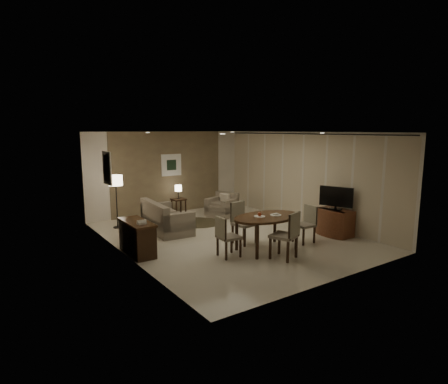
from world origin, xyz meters
TOP-DOWN VIEW (x-y plane):
  - room_shell at (0.00, 0.40)m, footprint 5.50×7.00m
  - taupe_accent at (0.00, 3.48)m, footprint 3.96×0.03m
  - curtain_wall at (2.68, 0.00)m, footprint 0.08×6.70m
  - curtain_rod at (2.68, 0.00)m, footprint 0.03×6.80m
  - art_back_frame at (0.10, 3.46)m, footprint 0.72×0.03m
  - art_back_canvas at (0.10, 3.44)m, footprint 0.34×0.01m
  - art_left_frame at (-2.72, 1.20)m, footprint 0.03×0.60m
  - art_left_canvas at (-2.71, 1.20)m, footprint 0.01×0.46m
  - downlight_nl at (-1.40, -1.80)m, footprint 0.10×0.10m
  - downlight_nr at (1.40, -1.80)m, footprint 0.10×0.10m
  - downlight_fl at (-1.40, 1.80)m, footprint 0.10×0.10m
  - downlight_fr at (1.40, 1.80)m, footprint 0.10×0.10m
  - console_desk at (-2.49, 0.00)m, footprint 0.48×1.20m
  - telephone at (-2.49, -0.30)m, footprint 0.20×0.14m
  - tv_cabinet at (2.40, -1.50)m, footprint 0.48×0.90m
  - flat_tv at (2.38, -1.50)m, footprint 0.36×0.85m
  - dining_table at (0.10, -1.41)m, footprint 1.71×1.07m
  - chair_near at (0.02, -2.06)m, footprint 0.65×0.65m
  - chair_far at (-0.02, -0.71)m, footprint 0.56×0.56m
  - chair_left at (-0.89, -1.30)m, footprint 0.46×0.46m
  - chair_right at (1.23, -1.49)m, footprint 0.46×0.46m
  - plate_a at (-0.08, -1.36)m, footprint 0.26×0.26m
  - plate_b at (0.32, -1.46)m, footprint 0.26×0.26m
  - fruit_apple at (-0.08, -1.36)m, footprint 0.09×0.09m
  - napkin at (0.32, -1.46)m, footprint 0.12×0.08m
  - round_rug at (0.09, 1.68)m, footprint 1.32×1.32m
  - sofa at (-1.10, 1.37)m, footprint 1.83×1.00m
  - armchair at (1.15, 2.01)m, footprint 1.03×1.06m
  - side_table at (0.09, 2.98)m, footprint 0.42×0.42m
  - table_lamp at (0.09, 2.98)m, footprint 0.22×0.22m
  - floor_lamp at (-2.11, 2.50)m, footprint 0.38×0.38m

SIDE VIEW (x-z plane):
  - round_rug at x=0.09m, z-range 0.00..0.01m
  - side_table at x=0.09m, z-range 0.00..0.53m
  - tv_cabinet at x=2.40m, z-range 0.00..0.70m
  - armchair at x=1.15m, z-range 0.00..0.74m
  - console_desk at x=-2.49m, z-range 0.00..0.75m
  - dining_table at x=0.10m, z-range 0.00..0.80m
  - sofa at x=-1.10m, z-range 0.00..0.84m
  - chair_left at x=-0.89m, z-range 0.00..0.91m
  - chair_right at x=1.23m, z-range 0.00..0.91m
  - chair_far at x=-0.02m, z-range 0.00..1.01m
  - chair_near at x=0.02m, z-range 0.00..1.04m
  - floor_lamp at x=-2.11m, z-range 0.00..1.50m
  - table_lamp at x=0.09m, z-range 0.53..1.03m
  - telephone at x=-2.49m, z-range 0.76..0.85m
  - plate_a at x=-0.08m, z-range 0.80..0.82m
  - plate_b at x=0.32m, z-range 0.80..0.82m
  - napkin at x=0.32m, z-range 0.82..0.85m
  - fruit_apple at x=-0.08m, z-range 0.82..0.91m
  - flat_tv at x=2.38m, z-range 0.72..1.32m
  - curtain_wall at x=2.68m, z-range 0.03..2.61m
  - taupe_accent at x=0.00m, z-range 0.00..2.70m
  - room_shell at x=0.00m, z-range 0.00..2.70m
  - art_back_frame at x=0.10m, z-range 1.24..1.96m
  - art_back_canvas at x=0.10m, z-range 1.43..1.77m
  - art_left_frame at x=-2.72m, z-range 1.45..2.25m
  - art_left_canvas at x=-2.71m, z-range 1.53..2.17m
  - curtain_rod at x=2.68m, z-range 2.62..2.66m
  - downlight_nl at x=-1.40m, z-range 2.68..2.69m
  - downlight_nr at x=1.40m, z-range 2.68..2.69m
  - downlight_fl at x=-1.40m, z-range 2.68..2.69m
  - downlight_fr at x=1.40m, z-range 2.68..2.69m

